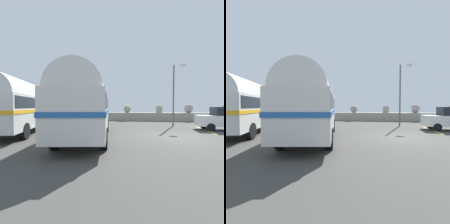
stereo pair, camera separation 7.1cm
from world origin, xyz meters
The scene contains 5 objects.
ground centered at (0.00, 0.00, 0.01)m, with size 32.00×26.00×0.02m.
breakwater centered at (0.19, 11.81, 0.67)m, with size 31.36×2.01×2.37m.
vintage_coach centered at (-5.16, -1.43, 2.05)m, with size 4.03×8.89×3.70m.
second_coach centered at (-10.43, -0.33, 2.05)m, with size 4.94×8.90×3.70m.
lamp_post centered at (1.16, 5.85, 3.36)m, with size 1.08×0.38×5.91m.
Camera 2 is at (-1.87, -10.81, 1.92)m, focal length 26.35 mm.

